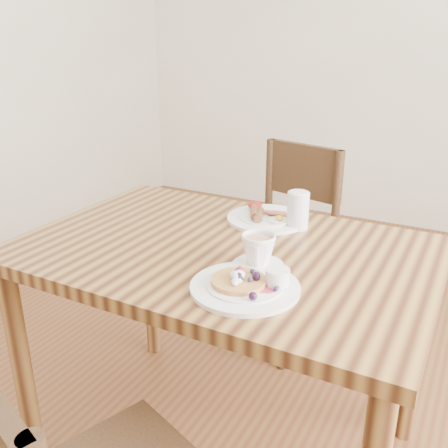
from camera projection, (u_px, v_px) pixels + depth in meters
name	position (u px, v px, depth m)	size (l,w,h in m)	color
ground	(224.00, 444.00, 1.74)	(5.00, 5.00, 0.00)	brown
dining_table	(224.00, 276.00, 1.50)	(1.20, 0.80, 0.75)	olive
chair_far	(284.00, 235.00, 2.23)	(0.51, 0.51, 0.88)	#3F2B17
pancake_plate	(247.00, 284.00, 1.21)	(0.27, 0.27, 0.06)	white
breakfast_plate	(266.00, 217.00, 1.67)	(0.27, 0.27, 0.04)	white
teacup_saucer	(258.00, 252.00, 1.32)	(0.14, 0.14, 0.09)	white
water_glass	(298.00, 210.00, 1.58)	(0.07, 0.07, 0.12)	silver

